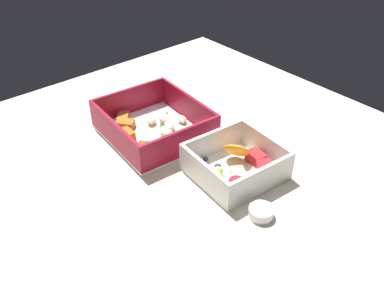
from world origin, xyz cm
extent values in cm
cube|color=beige|center=(0.00, 0.00, 1.00)|extent=(80.00, 80.00, 2.00)
cube|color=white|center=(7.68, 1.41, 2.30)|extent=(20.55, 18.45, 0.60)
cube|color=maroon|center=(-1.61, 2.17, 5.33)|extent=(1.97, 16.95, 5.46)
cube|color=maroon|center=(16.98, 0.66, 5.33)|extent=(1.97, 16.95, 5.46)
cube|color=maroon|center=(8.34, 9.56, 5.33)|extent=(18.03, 2.05, 5.46)
cube|color=maroon|center=(7.02, -6.74, 5.33)|extent=(18.03, 2.05, 5.46)
ellipsoid|color=beige|center=(10.45, 0.50, 3.50)|extent=(3.14, 2.98, 1.29)
ellipsoid|color=beige|center=(6.87, -4.87, 3.43)|extent=(2.60, 2.03, 1.18)
ellipsoid|color=beige|center=(9.04, -2.12, 3.55)|extent=(3.15, 2.61, 1.35)
ellipsoid|color=beige|center=(3.54, -2.35, 3.35)|extent=(2.22, 2.56, 1.07)
ellipsoid|color=beige|center=(4.79, 0.76, 3.63)|extent=(3.46, 2.92, 1.47)
ellipsoid|color=beige|center=(6.32, -1.25, 3.61)|extent=(3.53, 3.28, 1.45)
ellipsoid|color=beige|center=(0.21, -4.49, 3.42)|extent=(1.94, 2.55, 1.18)
cube|color=red|center=(4.36, 5.74, 3.11)|extent=(3.54, 3.33, 1.03)
cube|color=#AD5B1E|center=(15.28, 3.54, 3.24)|extent=(3.90, 3.77, 1.28)
cube|color=red|center=(1.35, 7.00, 3.34)|extent=(3.16, 3.43, 1.47)
cube|color=#AD5B1E|center=(12.58, 4.75, 3.40)|extent=(4.12, 3.84, 1.60)
cube|color=#AD5B1E|center=(9.41, 6.46, 3.40)|extent=(3.23, 2.34, 1.59)
cube|color=#AD5B1E|center=(1.80, 3.27, 3.18)|extent=(3.85, 3.66, 1.15)
cube|color=#387A33|center=(8.82, -2.27, 2.70)|extent=(0.60, 0.40, 0.20)
cube|color=#387A33|center=(8.57, -0.75, 2.70)|extent=(0.60, 0.40, 0.20)
cube|color=#387A33|center=(11.61, -4.73, 2.70)|extent=(0.60, 0.40, 0.20)
cube|color=#387A33|center=(5.10, 2.65, 2.70)|extent=(0.60, 0.40, 0.20)
cube|color=white|center=(-10.78, -1.95, 2.30)|extent=(14.24, 15.01, 0.60)
cube|color=white|center=(-16.98, -1.39, 4.94)|extent=(1.84, 13.89, 4.68)
cube|color=white|center=(-4.59, -2.51, 4.94)|extent=(1.84, 13.89, 4.68)
cube|color=white|center=(-10.19, 4.67, 4.94)|extent=(11.85, 1.66, 4.68)
cube|color=white|center=(-11.38, -8.57, 4.94)|extent=(11.85, 1.66, 4.68)
ellipsoid|color=orange|center=(-8.95, -4.01, 4.94)|extent=(5.97, 5.77, 4.48)
cube|color=#F4EACC|center=(-15.03, -2.72, 3.39)|extent=(3.26, 3.29, 1.59)
cube|color=red|center=(-13.96, -5.35, 3.51)|extent=(3.77, 3.69, 1.81)
cube|color=#F4EACC|center=(-12.56, -0.83, 3.44)|extent=(3.50, 3.24, 1.69)
cube|color=red|center=(-11.30, -6.47, 3.55)|extent=(3.40, 2.69, 1.90)
sphere|color=#9ECC60|center=(-9.74, 1.01, 3.45)|extent=(1.69, 1.69, 1.69)
sphere|color=#9ECC60|center=(-10.65, 2.26, 3.56)|extent=(1.92, 1.92, 1.92)
sphere|color=#9ECC60|center=(-8.68, 3.26, 3.31)|extent=(1.42, 1.42, 1.42)
cone|color=red|center=(-14.74, 1.66, 3.75)|extent=(2.89, 2.89, 2.31)
sphere|color=navy|center=(-5.90, 2.56, 3.14)|extent=(1.08, 1.08, 1.08)
sphere|color=navy|center=(-5.53, -0.27, 3.07)|extent=(0.94, 0.94, 0.94)
sphere|color=navy|center=(-6.80, 1.71, 3.06)|extent=(0.93, 0.93, 0.93)
sphere|color=navy|center=(-8.56, 0.30, 3.20)|extent=(1.20, 1.20, 1.20)
cylinder|color=white|center=(-20.40, 2.25, 2.78)|extent=(3.83, 3.83, 1.56)
camera|label=1|loc=(-47.88, 39.35, 47.13)|focal=39.05mm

